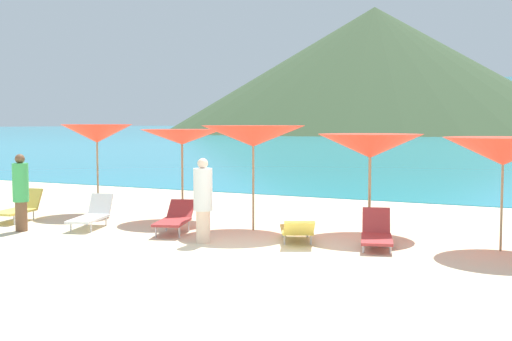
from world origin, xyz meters
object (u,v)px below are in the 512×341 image
(umbrella_0, at_px, (97,134))
(beachgoer_1, at_px, (21,191))
(lounge_chair_4, at_px, (18,208))
(umbrella_2, at_px, (253,136))
(umbrella_1, at_px, (182,137))
(umbrella_4, at_px, (503,151))
(beachgoer_0, at_px, (203,199))
(lounge_chair_3, at_px, (92,215))
(lounge_chair_2, at_px, (175,218))
(cruise_ship, at_px, (499,106))
(lounge_chair_1, at_px, (377,233))
(lounge_chair_0, at_px, (297,229))
(umbrella_3, at_px, (370,146))

(umbrella_0, distance_m, beachgoer_1, 3.13)
(lounge_chair_4, bearing_deg, umbrella_2, 0.42)
(umbrella_1, height_order, umbrella_4, umbrella_1)
(beachgoer_0, bearing_deg, lounge_chair_3, 56.87)
(umbrella_4, bearing_deg, beachgoer_1, -166.27)
(lounge_chair_2, bearing_deg, cruise_ship, 75.55)
(umbrella_0, distance_m, beachgoer_0, 5.23)
(umbrella_1, bearing_deg, lounge_chair_1, -14.47)
(lounge_chair_3, bearing_deg, beachgoer_0, -26.95)
(lounge_chair_2, bearing_deg, beachgoer_1, -176.47)
(umbrella_4, distance_m, lounge_chair_1, 2.67)
(umbrella_1, height_order, umbrella_2, umbrella_2)
(umbrella_4, xyz_separation_m, lounge_chair_3, (-8.33, -1.24, -1.51))
(lounge_chair_0, bearing_deg, beachgoer_0, 0.94)
(lounge_chair_0, height_order, beachgoer_1, beachgoer_1)
(lounge_chair_1, bearing_deg, umbrella_0, 153.55)
(umbrella_4, height_order, cruise_ship, cruise_ship)
(lounge_chair_2, distance_m, beachgoer_0, 1.43)
(umbrella_0, xyz_separation_m, lounge_chair_0, (6.13, -1.48, -1.77))
(lounge_chair_2, bearing_deg, lounge_chair_4, 164.39)
(cruise_ship, bearing_deg, umbrella_2, -86.88)
(lounge_chair_0, relative_size, lounge_chair_4, 1.08)
(lounge_chair_2, height_order, beachgoer_0, beachgoer_0)
(umbrella_2, height_order, beachgoer_0, umbrella_2)
(lounge_chair_0, bearing_deg, umbrella_1, -50.05)
(umbrella_1, distance_m, cruise_ship, 243.37)
(lounge_chair_1, xyz_separation_m, lounge_chair_3, (-6.24, -0.59, 0.03))
(umbrella_0, xyz_separation_m, beachgoer_1, (0.37, -2.88, -1.16))
(umbrella_4, relative_size, lounge_chair_0, 1.45)
(lounge_chair_0, relative_size, lounge_chair_3, 1.00)
(umbrella_1, bearing_deg, cruise_ship, 94.57)
(umbrella_0, relative_size, beachgoer_0, 1.39)
(umbrella_4, distance_m, lounge_chair_4, 10.70)
(beachgoer_0, bearing_deg, umbrella_3, -70.25)
(lounge_chair_3, height_order, beachgoer_1, beachgoer_1)
(beachgoer_0, bearing_deg, lounge_chair_0, -86.64)
(lounge_chair_2, height_order, lounge_chair_4, lounge_chair_4)
(umbrella_1, height_order, beachgoer_1, umbrella_1)
(umbrella_0, relative_size, umbrella_3, 1.02)
(umbrella_1, bearing_deg, lounge_chair_4, -149.71)
(umbrella_3, xyz_separation_m, lounge_chair_1, (0.56, -1.40, -1.56))
(cruise_ship, bearing_deg, lounge_chair_2, -87.20)
(lounge_chair_3, bearing_deg, umbrella_3, 0.96)
(umbrella_3, relative_size, lounge_chair_1, 1.44)
(umbrella_0, bearing_deg, umbrella_1, 1.46)
(umbrella_0, xyz_separation_m, lounge_chair_3, (1.39, -1.84, -1.74))
(umbrella_4, xyz_separation_m, beachgoer_1, (-9.34, -2.28, -0.93))
(umbrella_0, relative_size, lounge_chair_0, 1.43)
(beachgoer_0, bearing_deg, beachgoer_1, 73.19)
(lounge_chair_1, height_order, lounge_chair_4, lounge_chair_4)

